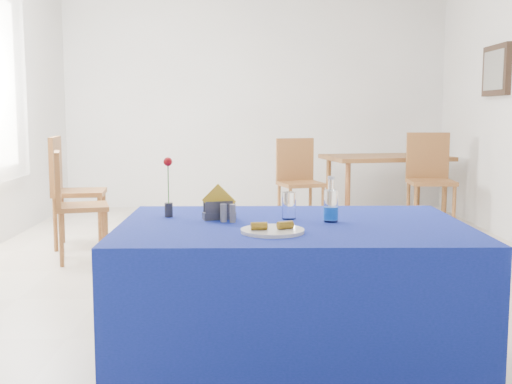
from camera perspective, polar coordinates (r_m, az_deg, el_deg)
floor at (r=5.21m, az=0.27°, el=-7.01°), size 7.00×7.00×0.00m
room_shell at (r=5.08m, az=0.28°, el=12.49°), size 7.00×7.00×7.00m
picture_frame at (r=7.14m, az=20.59°, el=10.09°), size 0.06×0.64×0.52m
picture_art at (r=7.13m, az=20.40°, el=10.10°), size 0.02×0.52×0.40m
plate at (r=2.75m, az=1.48°, el=-3.47°), size 0.27×0.27×0.01m
drinking_glass at (r=3.09m, az=2.94°, el=-1.21°), size 0.07×0.07×0.13m
salt_shaker at (r=3.01m, az=-2.91°, el=-1.88°), size 0.03×0.03×0.08m
pepper_shaker at (r=2.99m, az=-2.09°, el=-1.91°), size 0.03×0.03×0.08m
blue_table at (r=3.07m, az=3.23°, el=-9.78°), size 1.60×1.10×0.76m
water_bottle at (r=3.03m, az=6.67°, el=-1.31°), size 0.07×0.07×0.21m
napkin_holder at (r=3.08m, az=-3.31°, el=-1.54°), size 0.17×0.10×0.17m
rose_vase at (r=3.17m, az=-7.80°, el=0.24°), size 0.04×0.04×0.29m
oak_table at (r=7.88m, az=11.43°, el=2.63°), size 1.56×1.16×0.76m
chair_bg_left at (r=7.16m, az=3.76°, el=1.44°), size 0.54×0.54×0.98m
chair_bg_right at (r=7.29m, az=15.16°, el=1.62°), size 0.49×0.49×1.05m
chair_win_a at (r=5.66m, az=-16.08°, el=-0.54°), size 0.52×0.52×0.95m
chair_win_b at (r=6.29m, az=-16.29°, el=0.72°), size 0.52×0.52×1.05m
banana_pieces at (r=2.73m, az=1.47°, el=-2.99°), size 0.19×0.07×0.03m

